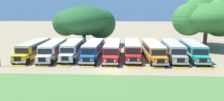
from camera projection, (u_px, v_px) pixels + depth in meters
The scene contains 22 objects.
ground_plane at pixel (110, 70), 28.74m from camera, with size 220.00×220.00×0.00m, color #937F60.
foreground_grass_strip at pixel (107, 87), 22.39m from camera, with size 80.00×8.26×0.01m, color #4C7538.
parked_bus_slot_0 at pixel (34, 49), 35.77m from camera, with size 2.79×10.85×2.82m.
parked_bus_slot_1 at pixel (53, 49), 35.37m from camera, with size 2.96×10.88×2.82m.
parked_bus_slot_2 at pixel (73, 48), 36.05m from camera, with size 2.82×10.86×2.82m.
parked_bus_slot_3 at pixel (93, 49), 35.28m from camera, with size 3.12×10.90×2.82m.
parked_bus_slot_4 at pixel (112, 50), 34.87m from camera, with size 2.85×10.86×2.82m.
parked_bus_slot_5 at pixel (132, 49), 35.51m from camera, with size 2.76×10.85×2.82m.
parked_bus_slot_6 at pixel (153, 50), 34.54m from camera, with size 3.13×10.90×2.82m.
parked_bus_slot_7 at pixel (173, 49), 34.98m from camera, with size 2.92×10.87×2.82m.
parked_bus_slot_8 at pixel (193, 49), 34.94m from camera, with size 3.24×10.92×2.82m.
curb_wheelstop_0 at pixel (19, 66), 30.23m from camera, with size 2.00×0.36×0.15m, color yellow.
curb_wheelstop_1 at pixel (42, 66), 30.07m from camera, with size 2.00×0.36×0.15m, color yellow.
curb_wheelstop_2 at pixel (64, 67), 29.91m from camera, with size 2.00×0.36×0.15m, color yellow.
curb_wheelstop_3 at pixel (87, 67), 29.75m from camera, with size 2.00×0.36×0.15m, color yellow.
curb_wheelstop_4 at pixel (110, 67), 29.60m from camera, with size 2.00×0.36×0.15m, color yellow.
curb_wheelstop_5 at pixel (134, 68), 29.44m from camera, with size 2.00×0.36×0.15m, color yellow.
curb_wheelstop_6 at pixel (158, 68), 29.28m from camera, with size 2.00×0.36×0.15m, color yellow.
curb_wheelstop_7 at pixel (182, 68), 29.12m from camera, with size 2.00×0.36×0.15m, color yellow.
curb_wheelstop_8 at pixel (206, 69), 28.96m from camera, with size 2.00×0.36×0.15m, color yellow.
broad_shade_tree at pixel (86, 22), 46.02m from camera, with size 13.85×12.65×9.18m.
secondary_tree at pixel (207, 17), 43.37m from camera, with size 15.16×14.81×11.37m.
Camera 1 is at (1.56, -27.52, 8.56)m, focal length 32.27 mm.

